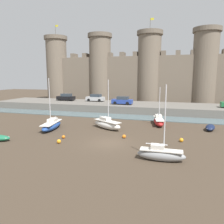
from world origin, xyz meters
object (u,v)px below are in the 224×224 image
mooring_buoy_mid_mud (59,141)px  mooring_buoy_near_shore (181,140)px  sailboat_foreground_right (107,124)px  car_quay_centre_west (66,97)px  sailboat_near_channel_left (52,125)px  mooring_buoy_near_channel (124,136)px  mooring_buoy_off_centre (63,137)px  car_quay_west (122,100)px  sailboat_midflat_centre (161,154)px  rowboat_midflat_left (210,127)px  sailboat_foreground_left (159,121)px  car_quay_centre_east (95,98)px

mooring_buoy_mid_mud → mooring_buoy_near_shore: same height
sailboat_foreground_right → car_quay_centre_west: 23.67m
sailboat_near_channel_left → mooring_buoy_near_channel: (10.34, -1.43, -0.37)m
mooring_buoy_off_centre → car_quay_west: size_ratio=0.09×
mooring_buoy_mid_mud → mooring_buoy_near_shore: (12.56, 4.21, 0.00)m
sailboat_midflat_centre → rowboat_midflat_left: bearing=66.2°
sailboat_foreground_left → mooring_buoy_off_centre: sailboat_foreground_left is taller
sailboat_midflat_centre → car_quay_centre_east: 32.29m
sailboat_foreground_right → sailboat_midflat_centre: 12.36m
sailboat_midflat_centre → car_quay_centre_west: (-23.39, 27.32, 1.66)m
sailboat_midflat_centre → sailboat_near_channel_left: bearing=154.2°
mooring_buoy_off_centre → car_quay_centre_east: (-5.08, 24.09, 2.08)m
sailboat_near_channel_left → sailboat_foreground_right: bearing=18.6°
sailboat_foreground_right → mooring_buoy_off_centre: 6.80m
sailboat_near_channel_left → car_quay_centre_east: 20.73m
mooring_buoy_near_channel → car_quay_centre_west: (-18.86, 21.55, 2.05)m
mooring_buoy_near_shore → car_quay_centre_east: 28.35m
mooring_buoy_mid_mud → car_quay_centre_east: (-5.55, 25.93, 2.04)m
sailboat_foreground_right → car_quay_west: 14.83m
car_quay_centre_west → car_quay_west: (14.17, -3.05, 0.00)m
sailboat_foreground_right → mooring_buoy_near_shore: bearing=-20.0°
car_quay_centre_west → sailboat_midflat_centre: bearing=-49.4°
car_quay_centre_east → car_quay_centre_west: bearing=-176.0°
mooring_buoy_off_centre → mooring_buoy_near_shore: bearing=10.3°
sailboat_near_channel_left → mooring_buoy_near_shore: (16.68, -1.11, -0.36)m
sailboat_near_channel_left → mooring_buoy_mid_mud: sailboat_near_channel_left is taller
car_quay_centre_east → sailboat_foreground_left: bearing=-42.5°
sailboat_midflat_centre → car_quay_centre_east: (-16.30, 27.82, 1.66)m
sailboat_foreground_right → rowboat_midflat_left: size_ratio=2.19×
sailboat_near_channel_left → sailboat_foreground_left: (13.63, 6.83, 0.01)m
sailboat_foreground_left → rowboat_midflat_left: (6.81, -1.42, -0.21)m
car_quay_west → mooring_buoy_mid_mud: bearing=-93.9°
mooring_buoy_off_centre → car_quay_centre_west: size_ratio=0.09×
mooring_buoy_near_channel → car_quay_centre_east: car_quay_centre_east is taller
car_quay_centre_east → sailboat_midflat_centre: bearing=-59.6°
sailboat_foreground_left → mooring_buoy_mid_mud: sailboat_foreground_left is taller
car_quay_centre_east → car_quay_centre_west: size_ratio=1.00×
mooring_buoy_mid_mud → car_quay_centre_east: size_ratio=0.11×
mooring_buoy_mid_mud → car_quay_centre_east: bearing=102.1°
sailboat_midflat_centre → sailboat_foreground_right: bearing=129.1°
mooring_buoy_near_channel → car_quay_west: bearing=104.2°
car_quay_west → sailboat_foreground_right: bearing=-84.5°
mooring_buoy_near_shore → mooring_buoy_off_centre: mooring_buoy_near_shore is taller
sailboat_near_channel_left → car_quay_centre_west: size_ratio=1.66×
sailboat_foreground_left → car_quay_centre_west: size_ratio=1.35×
sailboat_foreground_left → rowboat_midflat_left: sailboat_foreground_left is taller
mooring_buoy_near_shore → mooring_buoy_off_centre: (-13.03, -2.37, -0.04)m
sailboat_foreground_left → mooring_buoy_off_centre: bearing=-134.1°
sailboat_foreground_left → mooring_buoy_near_shore: bearing=-69.0°
sailboat_foreground_right → mooring_buoy_off_centre: sailboat_foreground_right is taller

